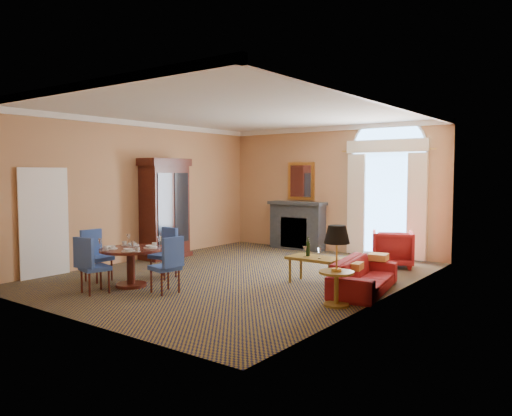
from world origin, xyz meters
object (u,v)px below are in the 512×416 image
Objects in this scene: armchair at (393,249)px; side_table at (337,255)px; dining_table at (131,258)px; sofa at (364,275)px; coffee_table at (314,259)px; armoire at (164,210)px.

side_table is (0.52, -3.59, 0.39)m from armchair.
dining_table reaches higher than armchair.
armchair is (-0.47, 2.49, 0.11)m from sofa.
coffee_table is 1.58m from side_table.
armoire reaches higher than coffee_table.
armoire reaches higher than side_table.
armchair is (3.01, 4.60, -0.12)m from dining_table.
coffee_table is (-0.52, -2.46, 0.06)m from armchair.
side_table is (0.05, -1.10, 0.51)m from sofa.
coffee_table is at bearing 40.64° from dining_table.
coffee_table is at bearing 54.13° from armchair.
sofa is at bearing 76.83° from armchair.
armchair is 0.72× the size of side_table.
side_table is at bearing 15.88° from dining_table.
armoire reaches higher than sofa.
coffee_table reaches higher than armchair.
sofa is 1.21m from side_table.
sofa is 1.97× the size of coffee_table.
side_table is (5.32, -1.46, -0.35)m from armoire.
side_table reaches higher than armchair.
armoire is 5.53m from side_table.
armoire is at bearing 176.48° from coffee_table.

